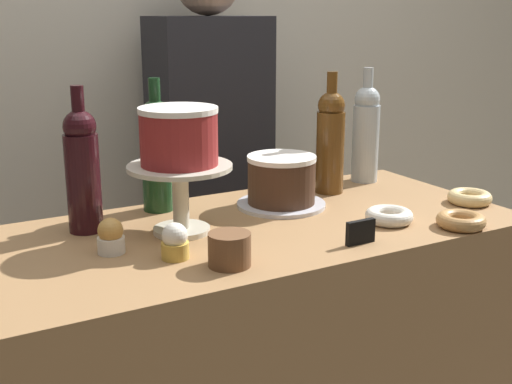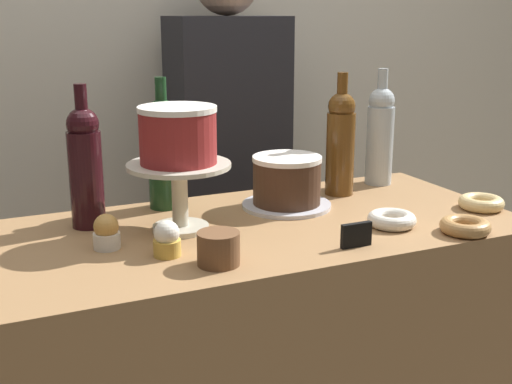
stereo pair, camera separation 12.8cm
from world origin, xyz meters
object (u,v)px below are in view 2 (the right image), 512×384
at_px(cake_stand_pedestal, 179,185).
at_px(cupcake_caramel, 106,232).
at_px(wine_bottle_green, 163,151).
at_px(donut_maple, 465,226).
at_px(wine_bottle_amber, 341,141).
at_px(wine_bottle_dark_red, 85,165).
at_px(cupcake_vanilla, 167,239).
at_px(donut_glazed, 481,203).
at_px(cookie_stack, 218,248).
at_px(chocolate_round_cake, 287,180).
at_px(donut_sugar, 392,219).
at_px(barista_figure, 229,191).
at_px(white_layer_cake, 178,135).
at_px(price_sign_chalkboard, 356,235).
at_px(wine_bottle_clear, 380,134).

height_order(cake_stand_pedestal, cupcake_caramel, cake_stand_pedestal).
bearing_deg(wine_bottle_green, donut_maple, -40.54).
bearing_deg(wine_bottle_amber, donut_maple, -78.10).
xyz_separation_m(cake_stand_pedestal, wine_bottle_dark_red, (-0.18, 0.12, 0.04)).
height_order(cupcake_vanilla, donut_glazed, cupcake_vanilla).
bearing_deg(donut_glazed, wine_bottle_amber, 133.00).
distance_m(cupcake_caramel, cookie_stack, 0.25).
height_order(chocolate_round_cake, donut_glazed, chocolate_round_cake).
relative_size(cupcake_caramel, donut_glazed, 0.66).
bearing_deg(donut_sugar, barista_figure, 96.69).
xyz_separation_m(wine_bottle_dark_red, cookie_stack, (0.18, -0.35, -0.11)).
relative_size(cupcake_vanilla, donut_glazed, 0.66).
xyz_separation_m(wine_bottle_amber, barista_figure, (-0.13, 0.48, -0.24)).
xyz_separation_m(cake_stand_pedestal, barista_figure, (0.36, 0.60, -0.20)).
relative_size(white_layer_cake, cupcake_caramel, 2.31).
relative_size(wine_bottle_amber, price_sign_chalkboard, 4.65).
distance_m(wine_bottle_green, cupcake_caramel, 0.33).
bearing_deg(cake_stand_pedestal, wine_bottle_dark_red, 147.71).
distance_m(cupcake_vanilla, donut_sugar, 0.53).
xyz_separation_m(donut_glazed, donut_sugar, (-0.29, -0.02, 0.00)).
bearing_deg(cupcake_caramel, cookie_stack, -45.31).
relative_size(white_layer_cake, wine_bottle_green, 0.53).
xyz_separation_m(cake_stand_pedestal, donut_maple, (0.57, -0.28, -0.09)).
distance_m(wine_bottle_dark_red, cupcake_caramel, 0.20).
relative_size(wine_bottle_dark_red, donut_maple, 2.91).
relative_size(wine_bottle_clear, cookie_stack, 3.87).
bearing_deg(wine_bottle_dark_red, price_sign_chalkboard, -37.45).
xyz_separation_m(wine_bottle_clear, price_sign_chalkboard, (-0.35, -0.43, -0.12)).
relative_size(white_layer_cake, price_sign_chalkboard, 2.45).
bearing_deg(donut_maple, wine_bottle_dark_red, 152.32).
distance_m(cupcake_vanilla, cookie_stack, 0.12).
bearing_deg(donut_sugar, cupcake_caramel, 169.08).
distance_m(wine_bottle_amber, cookie_stack, 0.61).
bearing_deg(cookie_stack, donut_sugar, 7.58).
bearing_deg(price_sign_chalkboard, wine_bottle_amber, 63.72).
xyz_separation_m(chocolate_round_cake, cupcake_caramel, (-0.48, -0.12, -0.04)).
xyz_separation_m(cupcake_caramel, barista_figure, (0.54, 0.65, -0.13)).
xyz_separation_m(cupcake_caramel, donut_maple, (0.75, -0.23, -0.02)).
relative_size(wine_bottle_clear, barista_figure, 0.20).
relative_size(cupcake_vanilla, cupcake_caramel, 1.00).
distance_m(donut_maple, donut_sugar, 0.16).
bearing_deg(donut_sugar, donut_glazed, 4.53).
relative_size(wine_bottle_dark_red, donut_glazed, 2.91).
xyz_separation_m(chocolate_round_cake, wine_bottle_clear, (0.35, 0.11, 0.07)).
height_order(wine_bottle_green, donut_glazed, wine_bottle_green).
height_order(wine_bottle_amber, donut_maple, wine_bottle_amber).
distance_m(white_layer_cake, cupcake_vanilla, 0.24).
bearing_deg(wine_bottle_clear, cake_stand_pedestal, -165.14).
height_order(cookie_stack, barista_figure, barista_figure).
relative_size(cake_stand_pedestal, cupcake_vanilla, 3.10).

